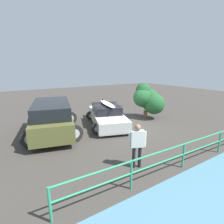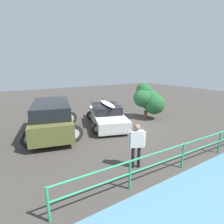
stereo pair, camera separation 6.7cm
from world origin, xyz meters
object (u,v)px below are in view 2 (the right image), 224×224
(bush_near_left, at_px, (149,100))
(suv_car, at_px, (52,118))
(person_bystander, at_px, (136,142))
(sedan_car, at_px, (107,115))

(bush_near_left, bearing_deg, suv_car, -3.34)
(person_bystander, bearing_deg, bush_near_left, -136.59)
(sedan_car, distance_m, bush_near_left, 3.30)
(suv_car, distance_m, bush_near_left, 6.53)
(suv_car, height_order, bush_near_left, bush_near_left)
(sedan_car, relative_size, suv_car, 0.99)
(sedan_car, bearing_deg, person_bystander, 71.95)
(person_bystander, distance_m, bush_near_left, 6.58)
(sedan_car, height_order, person_bystander, person_bystander)
(suv_car, relative_size, person_bystander, 2.96)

